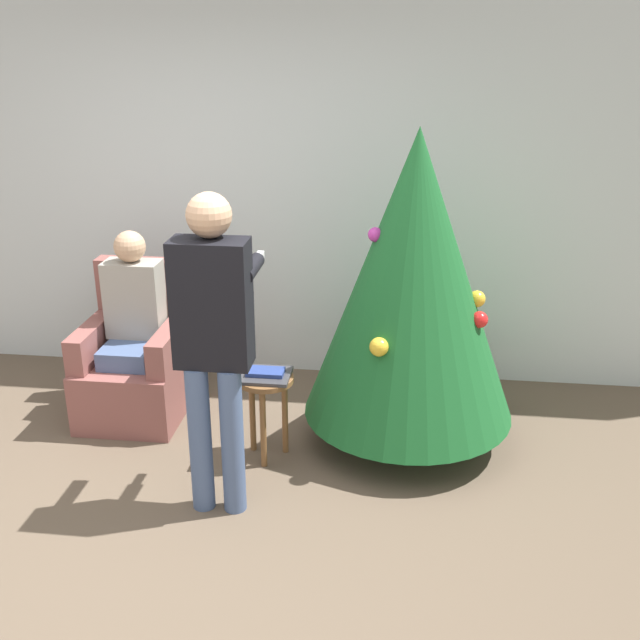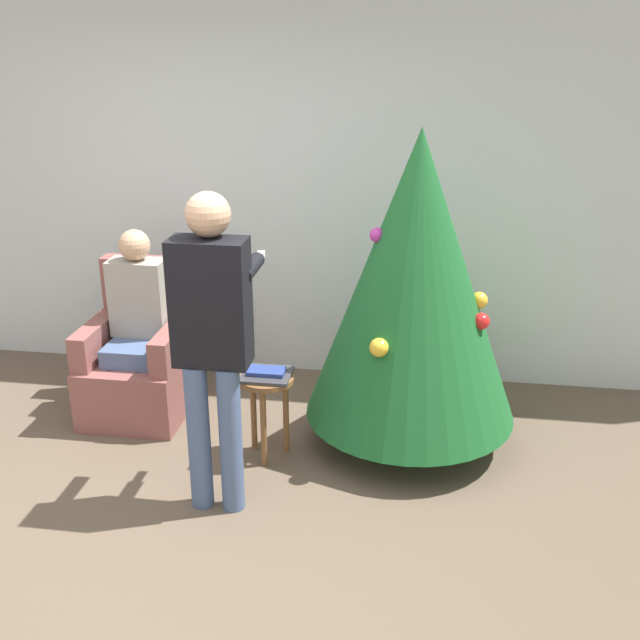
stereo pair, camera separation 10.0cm
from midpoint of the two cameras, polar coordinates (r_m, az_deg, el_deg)
The scene contains 9 objects.
ground_plane at distance 3.93m, azimuth -12.27°, elevation -16.85°, with size 14.00×14.00×0.00m, color brown.
wall_back at distance 5.34m, azimuth -5.14°, elevation 9.92°, with size 8.00×0.06×2.70m.
christmas_tree at distance 4.35m, azimuth 7.90°, elevation 3.09°, with size 1.27×1.27×1.91m.
armchair at distance 5.11m, azimuth -12.83°, elevation -3.10°, with size 0.63×0.75×0.98m.
person_seated at distance 4.96m, azimuth -13.26°, elevation 0.23°, with size 0.36×0.46×1.22m.
person_standing at distance 3.75m, azimuth -7.48°, elevation -0.68°, with size 0.40×0.57×1.69m.
side_stool at distance 4.39m, azimuth -3.41°, elevation -5.64°, with size 0.33×0.33×0.52m.
laptop at distance 4.34m, azimuth -3.44°, elevation -4.19°, with size 0.29×0.25×0.02m.
book at distance 4.33m, azimuth -3.45°, elevation -3.93°, with size 0.21×0.12×0.02m.
Camera 2 is at (1.28, -2.85, 2.40)m, focal length 42.00 mm.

